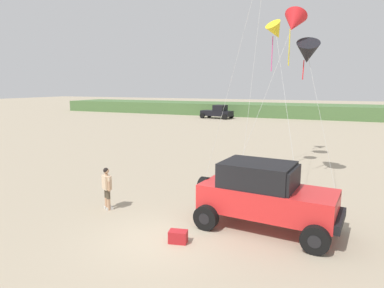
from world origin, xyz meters
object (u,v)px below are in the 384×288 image
Objects in this scene: distant_pickup at (218,112)px; kite_blue_swept at (307,53)px; person_watching at (107,186)px; jeep at (265,194)px; kite_pink_ribbon at (294,23)px; cooler_box at (178,237)px; kite_purple_stunt at (276,31)px.

kite_blue_swept is (15.06, -29.90, 5.39)m from distant_pickup.
jeep is at bearing 6.01° from person_watching.
person_watching is 0.20× the size of kite_pink_ribbon.
jeep is 3.22m from cooler_box.
kite_pink_ribbon is (5.80, 6.84, 6.75)m from person_watching.
jeep reaches higher than cooler_box.
distant_pickup is (-8.62, 37.26, 0.00)m from person_watching.
cooler_box is 11.39m from kite_pink_ribbon.
cooler_box is (3.79, -1.50, -0.75)m from person_watching.
kite_pink_ribbon is at bearing -64.64° from distant_pickup.
kite_blue_swept is at bearing -34.97° from kite_purple_stunt.
distant_pickup is at bearing 103.02° from person_watching.
person_watching is 11.22m from kite_pink_ribbon.
distant_pickup reaches higher than cooler_box.
kite_blue_swept is (6.44, 7.36, 5.39)m from person_watching.
jeep is at bearing -93.87° from kite_blue_swept.
person_watching is at bearing 146.27° from cooler_box.
kite_pink_ribbon reaches higher than distant_pickup.
kite_pink_ribbon reaches higher than jeep.
kite_purple_stunt reaches higher than distant_pickup.
kite_blue_swept is 0.86× the size of kite_purple_stunt.
person_watching is at bearing -118.47° from kite_purple_stunt.
kite_purple_stunt reaches higher than jeep.
kite_purple_stunt is at bearing 145.03° from kite_blue_swept.
cooler_box is (-2.20, -2.13, -1.01)m from jeep.
cooler_box is 0.12× the size of distant_pickup.
kite_pink_ribbon reaches higher than person_watching.
kite_purple_stunt is at bearing 72.88° from cooler_box.
kite_pink_ribbon reaches higher than cooler_box.
kite_blue_swept reaches higher than distant_pickup.
kite_purple_stunt reaches higher than cooler_box.
kite_purple_stunt is (13.28, -28.66, 6.67)m from distant_pickup.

